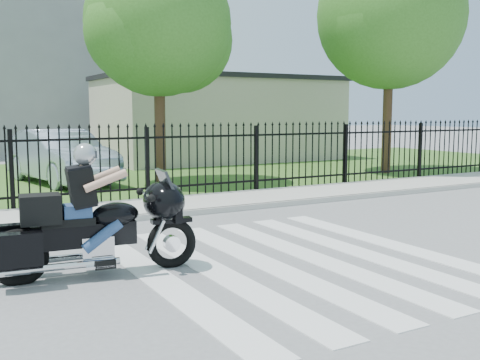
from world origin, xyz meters
TOP-DOWN VIEW (x-y plane):
  - ground at (0.00, 0.00)m, footprint 120.00×120.00m
  - crosswalk at (0.00, 0.00)m, footprint 5.00×5.50m
  - sidewalk at (0.00, 5.00)m, footprint 40.00×2.00m
  - curb at (0.00, 4.00)m, footprint 40.00×0.12m
  - grass_strip at (0.00, 12.00)m, footprint 40.00×12.00m
  - iron_fence at (0.00, 6.00)m, footprint 26.00×0.04m
  - tree_mid at (1.50, 9.00)m, footprint 4.20×4.20m
  - tree_right at (9.50, 8.00)m, footprint 5.00×5.00m
  - building_low at (7.00, 16.00)m, footprint 10.00×6.00m
  - building_low_roof at (7.00, 16.00)m, footprint 10.20×6.20m
  - motorcycle_rider at (-2.70, 0.68)m, footprint 2.72×1.02m
  - parked_car at (-1.03, 10.68)m, footprint 2.64×5.12m

SIDE VIEW (x-z plane):
  - ground at x=0.00m, z-range 0.00..0.00m
  - crosswalk at x=0.00m, z-range 0.00..0.01m
  - grass_strip at x=0.00m, z-range 0.00..0.02m
  - sidewalk at x=0.00m, z-range 0.00..0.12m
  - curb at x=0.00m, z-range 0.00..0.12m
  - motorcycle_rider at x=-2.70m, z-range -0.16..1.64m
  - parked_car at x=-1.03m, z-range 0.02..1.63m
  - iron_fence at x=0.00m, z-range 0.00..1.80m
  - building_low at x=7.00m, z-range 0.00..3.50m
  - building_low_roof at x=7.00m, z-range 3.50..3.70m
  - tree_mid at x=1.50m, z-range 1.28..8.06m
  - tree_right at x=9.50m, z-range 1.44..9.34m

